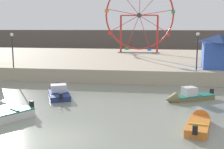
{
  "coord_description": "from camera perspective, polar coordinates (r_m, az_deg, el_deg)",
  "views": [
    {
      "loc": [
        4.99,
        -13.08,
        5.49
      ],
      "look_at": [
        1.63,
        9.25,
        1.73
      ],
      "focal_mm": 47.74,
      "sensor_mm": 36.0,
      "label": 1
    }
  ],
  "objects": [
    {
      "name": "motorboat_olive_wood",
      "position": [
        22.62,
        14.05,
        -4.14
      ],
      "size": [
        3.91,
        2.77,
        1.29
      ],
      "rotation": [
        0.0,
        0.0,
        3.65
      ],
      "color": "olive",
      "rests_on": "ground_plane"
    },
    {
      "name": "motorboat_navy_blue",
      "position": [
        23.97,
        -10.24,
        -3.28
      ],
      "size": [
        2.85,
        4.15,
        1.44
      ],
      "rotation": [
        0.0,
        0.0,
        1.97
      ],
      "color": "navy",
      "rests_on": "ground_plane"
    },
    {
      "name": "distant_town_skyline",
      "position": [
        66.21,
        4.25,
        6.59
      ],
      "size": [
        140.0,
        3.0,
        4.4
      ],
      "primitive_type": "cube",
      "color": "#564C47",
      "rests_on": "ground_plane"
    },
    {
      "name": "motorboat_orange_hull",
      "position": [
        17.23,
        16.39,
        -8.75
      ],
      "size": [
        1.88,
        3.96,
        1.04
      ],
      "rotation": [
        0.0,
        0.0,
        1.34
      ],
      "color": "orange",
      "rests_on": "ground_plane"
    },
    {
      "name": "ground_plane",
      "position": [
        15.04,
        -11.72,
        -12.16
      ],
      "size": [
        240.0,
        240.0,
        0.0
      ],
      "primitive_type": "plane",
      "color": "gray"
    },
    {
      "name": "promenade_lamp_near",
      "position": [
        31.21,
        -18.55,
        5.45
      ],
      "size": [
        0.32,
        0.32,
        3.4
      ],
      "color": "#2D2D33",
      "rests_on": "quay_promenade"
    },
    {
      "name": "carnival_booth_blue_tent",
      "position": [
        30.69,
        19.85,
        4.33
      ],
      "size": [
        3.56,
        3.41,
        3.34
      ],
      "rotation": [
        0.0,
        0.0,
        -0.07
      ],
      "color": "#3356B7",
      "rests_on": "quay_promenade"
    },
    {
      "name": "quay_promenade",
      "position": [
        40.35,
        1.39,
        2.58
      ],
      "size": [
        110.0,
        25.09,
        1.31
      ],
      "primitive_type": "cube",
      "color": "#B7A88E",
      "rests_on": "ground_plane"
    },
    {
      "name": "ferris_wheel_red_frame",
      "position": [
        45.42,
        5.24,
        10.95
      ],
      "size": [
        10.42,
        1.2,
        10.73
      ],
      "color": "red",
      "rests_on": "quay_promenade"
    },
    {
      "name": "motorboat_pale_grey",
      "position": [
        18.35,
        -20.5,
        -7.66
      ],
      "size": [
        2.84,
        3.54,
        1.06
      ],
      "rotation": [
        0.0,
        0.0,
        4.12
      ],
      "color": "silver",
      "rests_on": "ground_plane"
    },
    {
      "name": "promenade_lamp_far",
      "position": [
        28.69,
        16.05,
        5.4
      ],
      "size": [
        0.32,
        0.32,
        3.52
      ],
      "color": "#2D2D33",
      "rests_on": "quay_promenade"
    }
  ]
}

